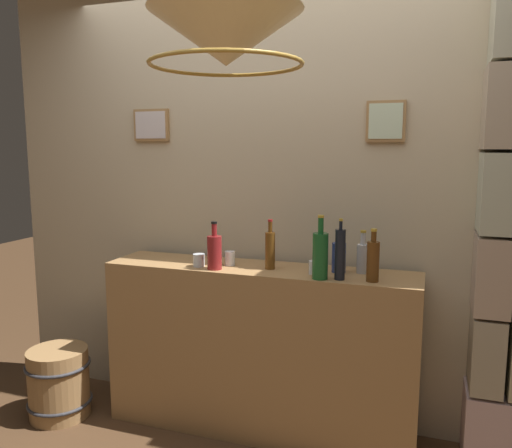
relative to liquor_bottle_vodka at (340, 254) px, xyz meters
The scene contains 14 objects.
panelled_rear_partition 0.73m from the liquor_bottle_vodka, 140.94° to the left, with size 3.53×0.15×2.86m.
bar_shelf_unit 0.78m from the liquor_bottle_vodka, 166.14° to the left, with size 1.75×0.38×0.96m, color #9E7547.
liquor_bottle_vodka is the anchor object (origin of this frame).
liquor_bottle_bourbon 0.41m from the liquor_bottle_vodka, 165.72° to the left, with size 0.05×0.05×0.27m.
liquor_bottle_port 0.20m from the liquor_bottle_vodka, 62.77° to the left, with size 0.06×0.06×0.23m.
liquor_bottle_amaro 0.16m from the liquor_bottle_vodka, 101.89° to the left, with size 0.07×0.07×0.22m.
liquor_bottle_rye 0.68m from the liquor_bottle_vodka, behind, with size 0.08×0.08×0.26m.
liquor_bottle_rum 0.16m from the liquor_bottle_vodka, ahead, with size 0.06×0.06×0.26m.
liquor_bottle_sherry 0.10m from the liquor_bottle_vodka, 169.02° to the right, with size 0.08×0.08×0.32m.
glass_tumbler_rocks 0.65m from the liquor_bottle_vodka, behind, with size 0.06×0.06×0.08m.
glass_tumbler_highball 0.19m from the liquor_bottle_vodka, 154.72° to the left, with size 0.06×0.06×0.07m.
glass_tumbler_shot 0.80m from the liquor_bottle_vodka, behind, with size 0.07×0.07×0.07m.
pendant_lamp 1.17m from the liquor_bottle_vodka, 118.78° to the right, with size 0.59×0.59×0.65m.
wooden_barrel 1.88m from the liquor_bottle_vodka, behind, with size 0.38×0.38×0.42m.
Camera 1 is at (0.88, -1.76, 1.61)m, focal length 35.67 mm.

